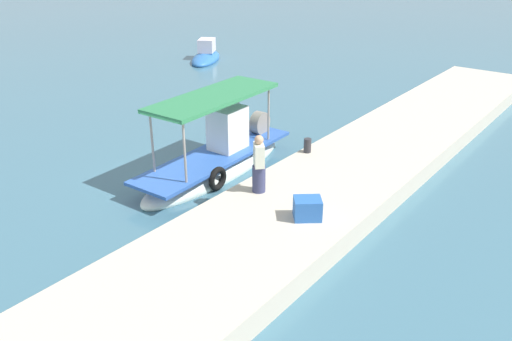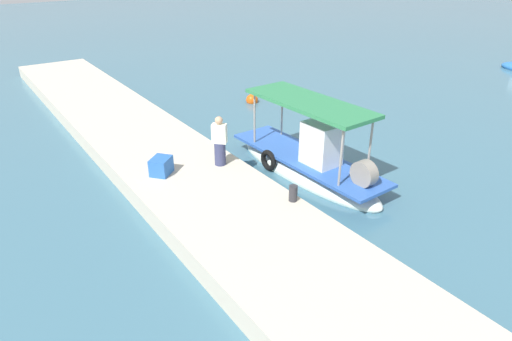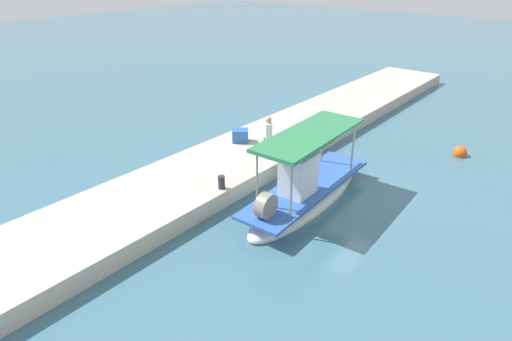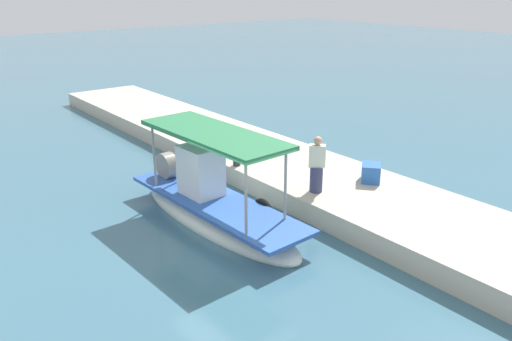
# 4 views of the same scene
# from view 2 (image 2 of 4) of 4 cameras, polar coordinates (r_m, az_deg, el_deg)

# --- Properties ---
(ground_plane) EXTENTS (120.00, 120.00, 0.00)m
(ground_plane) POSITION_cam_2_polar(r_m,az_deg,el_deg) (16.61, 4.42, 1.65)
(ground_plane) COLOR #3E6A7E
(dock_quay) EXTENTS (36.00, 3.71, 0.61)m
(dock_quay) POSITION_cam_2_polar(r_m,az_deg,el_deg) (14.45, -8.56, -1.21)
(dock_quay) COLOR beige
(dock_quay) RESTS_ON ground_plane
(main_fishing_boat) EXTENTS (6.47, 1.95, 2.92)m
(main_fishing_boat) POSITION_cam_2_polar(r_m,az_deg,el_deg) (15.19, 6.59, 0.97)
(main_fishing_boat) COLOR white
(main_fishing_boat) RESTS_ON ground_plane
(fisherman_near_bollard) EXTENTS (0.51, 0.51, 1.62)m
(fisherman_near_bollard) POSITION_cam_2_polar(r_m,az_deg,el_deg) (14.37, -4.59, 3.44)
(fisherman_near_bollard) COLOR #353A5E
(fisherman_near_bollard) RESTS_ON dock_quay
(mooring_bollard) EXTENTS (0.24, 0.24, 0.46)m
(mooring_bollard) POSITION_cam_2_polar(r_m,az_deg,el_deg) (12.49, 4.70, -2.87)
(mooring_bollard) COLOR #2D2D33
(mooring_bollard) RESTS_ON dock_quay
(cargo_crate) EXTENTS (0.84, 0.86, 0.53)m
(cargo_crate) POSITION_cam_2_polar(r_m,az_deg,el_deg) (14.20, -11.84, 0.56)
(cargo_crate) COLOR #2A61B4
(cargo_crate) RESTS_ON dock_quay
(marker_buoy) EXTENTS (0.59, 0.59, 0.59)m
(marker_buoy) POSITION_cam_2_polar(r_m,az_deg,el_deg) (22.62, -0.51, 8.86)
(marker_buoy) COLOR #E75712
(marker_buoy) RESTS_ON ground_plane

